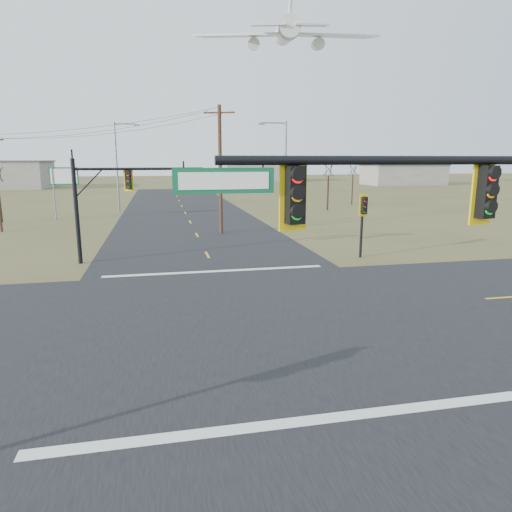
{
  "coord_description": "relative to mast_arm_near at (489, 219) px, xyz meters",
  "views": [
    {
      "loc": [
        -2.88,
        -16.69,
        6.04
      ],
      "look_at": [
        0.87,
        1.0,
        2.19
      ],
      "focal_mm": 32.0,
      "sensor_mm": 36.0,
      "label": 1
    }
  ],
  "objects": [
    {
      "name": "ground",
      "position": [
        -3.69,
        8.64,
        -4.84
      ],
      "size": [
        320.0,
        320.0,
        0.0
      ],
      "primitive_type": "plane",
      "color": "brown",
      "rests_on": "ground"
    },
    {
      "name": "road_ew",
      "position": [
        -3.69,
        8.64,
        -4.83
      ],
      "size": [
        160.0,
        14.0,
        0.02
      ],
      "primitive_type": "cube",
      "color": "black",
      "rests_on": "ground"
    },
    {
      "name": "road_ns",
      "position": [
        -3.69,
        8.64,
        -4.82
      ],
      "size": [
        14.0,
        160.0,
        0.02
      ],
      "primitive_type": "cube",
      "color": "black",
      "rests_on": "ground"
    },
    {
      "name": "stop_bar_near",
      "position": [
        -3.69,
        1.14,
        -4.81
      ],
      "size": [
        12.0,
        0.4,
        0.01
      ],
      "primitive_type": "cube",
      "color": "silver",
      "rests_on": "road_ns"
    },
    {
      "name": "stop_bar_far",
      "position": [
        -3.69,
        16.14,
        -4.81
      ],
      "size": [
        12.0,
        0.4,
        0.01
      ],
      "primitive_type": "cube",
      "color": "silver",
      "rests_on": "road_ns"
    },
    {
      "name": "mast_arm_near",
      "position": [
        0.0,
        0.0,
        0.0
      ],
      "size": [
        10.33,
        0.49,
        6.62
      ],
      "rotation": [
        0.0,
        0.0,
        0.18
      ],
      "color": "black",
      "rests_on": "ground"
    },
    {
      "name": "mast_arm_far",
      "position": [
        -8.0,
        19.85,
        -0.41
      ],
      "size": [
        8.82,
        0.54,
        6.09
      ],
      "rotation": [
        0.0,
        0.0,
        -0.29
      ],
      "color": "black",
      "rests_on": "ground"
    },
    {
      "name": "pedestal_signal_ne",
      "position": [
        5.66,
        17.84,
        -1.89
      ],
      "size": [
        0.61,
        0.52,
        3.98
      ],
      "rotation": [
        0.0,
        0.0,
        0.15
      ],
      "color": "black",
      "rests_on": "ground"
    },
    {
      "name": "utility_pole_near",
      "position": [
        -1.63,
        29.15,
        0.46
      ],
      "size": [
        2.38,
        1.01,
        10.23
      ],
      "rotation": [
        0.0,
        0.0,
        -0.37
      ],
      "color": "#472E1E",
      "rests_on": "ground"
    },
    {
      "name": "highway_sign",
      "position": [
        -15.79,
        41.12,
        -1.05
      ],
      "size": [
        2.81,
        0.24,
        5.26
      ],
      "rotation": [
        0.0,
        0.0,
        -0.06
      ],
      "color": "slate",
      "rests_on": "ground"
    },
    {
      "name": "streetlight_a",
      "position": [
        4.82,
        33.42,
        0.47
      ],
      "size": [
        2.65,
        0.37,
        9.46
      ],
      "rotation": [
        0.0,
        0.0,
        -0.28
      ],
      "color": "slate",
      "rests_on": "ground"
    },
    {
      "name": "streetlight_c",
      "position": [
        -10.87,
        46.67,
        0.84
      ],
      "size": [
        2.83,
        0.4,
        10.11
      ],
      "rotation": [
        0.0,
        0.0,
        -0.28
      ],
      "color": "slate",
      "rests_on": "ground"
    },
    {
      "name": "bare_tree_c",
      "position": [
        13.34,
        44.11,
        0.22
      ],
      "size": [
        3.49,
        3.49,
        6.45
      ],
      "rotation": [
        0.0,
        0.0,
        -0.34
      ],
      "color": "black",
      "rests_on": "ground"
    },
    {
      "name": "bare_tree_d",
      "position": [
        18.95,
        49.73,
        -0.08
      ],
      "size": [
        2.44,
        2.44,
        5.9
      ],
      "rotation": [
        0.0,
        0.0,
        -0.09
      ],
      "color": "black",
      "rests_on": "ground"
    },
    {
      "name": "warehouse_mid",
      "position": [
        21.31,
        118.64,
        -2.34
      ],
      "size": [
        20.0,
        12.0,
        5.0
      ],
      "primitive_type": "cube",
      "color": "#9B9689",
      "rests_on": "ground"
    },
    {
      "name": "warehouse_right",
      "position": [
        51.31,
        93.64,
        -2.59
      ],
      "size": [
        18.0,
        10.0,
        4.5
      ],
      "primitive_type": "cube",
      "color": "#9B9689",
      "rests_on": "ground"
    },
    {
      "name": "jet_airliner",
      "position": [
        17.34,
        78.38,
        23.82
      ],
      "size": [
        25.21,
        26.1,
        13.85
      ],
      "rotation": [
        0.0,
        -0.17,
        1.38
      ],
      "color": "silver"
    }
  ]
}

